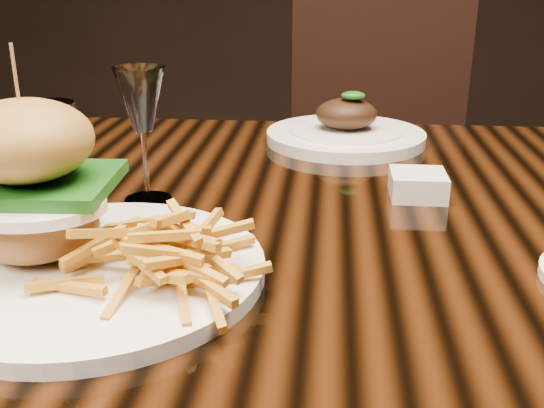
# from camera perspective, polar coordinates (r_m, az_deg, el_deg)

# --- Properties ---
(dining_table) EXTENTS (1.60, 0.90, 0.75)m
(dining_table) POSITION_cam_1_polar(r_m,az_deg,el_deg) (0.78, 0.94, -5.69)
(dining_table) COLOR black
(dining_table) RESTS_ON ground
(burger_plate) EXTENTS (0.32, 0.32, 0.21)m
(burger_plate) POSITION_cam_1_polar(r_m,az_deg,el_deg) (0.60, -17.10, -1.65)
(burger_plate) COLOR white
(burger_plate) RESTS_ON dining_table
(ramekin) EXTENTS (0.07, 0.07, 0.03)m
(ramekin) POSITION_cam_1_polar(r_m,az_deg,el_deg) (0.81, 12.94, 1.70)
(ramekin) COLOR white
(ramekin) RESTS_ON dining_table
(wine_glass) EXTENTS (0.06, 0.06, 0.16)m
(wine_glass) POSITION_cam_1_polar(r_m,az_deg,el_deg) (0.76, -11.63, 8.69)
(wine_glass) COLOR white
(wine_glass) RESTS_ON dining_table
(water_tumbler) EXTENTS (0.07, 0.07, 0.10)m
(water_tumbler) POSITION_cam_1_polar(r_m,az_deg,el_deg) (0.93, -19.17, 5.66)
(water_tumbler) COLOR white
(water_tumbler) RESTS_ON dining_table
(far_dish) EXTENTS (0.26, 0.26, 0.09)m
(far_dish) POSITION_cam_1_polar(r_m,az_deg,el_deg) (1.04, 6.62, 6.41)
(far_dish) COLOR white
(far_dish) RESTS_ON dining_table
(chair_far) EXTENTS (0.47, 0.47, 0.95)m
(chair_far) POSITION_cam_1_polar(r_m,az_deg,el_deg) (1.67, 9.37, 3.54)
(chair_far) COLOR black
(chair_far) RESTS_ON ground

